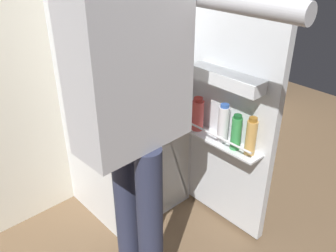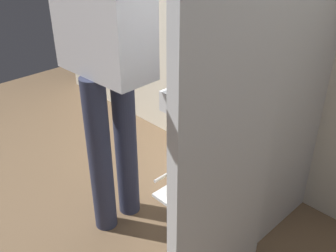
{
  "view_description": "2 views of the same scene",
  "coord_description": "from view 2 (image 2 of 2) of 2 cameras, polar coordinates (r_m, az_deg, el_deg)",
  "views": [
    {
      "loc": [
        -1.17,
        -1.13,
        1.69
      ],
      "look_at": [
        -0.12,
        0.01,
        0.83
      ],
      "focal_mm": 39.0,
      "sensor_mm": 36.0,
      "label": 1
    },
    {
      "loc": [
        1.03,
        -1.03,
        1.55
      ],
      "look_at": [
        -0.03,
        -0.0,
        0.71
      ],
      "focal_mm": 41.46,
      "sensor_mm": 36.0,
      "label": 2
    }
  ],
  "objects": [
    {
      "name": "ground_plane",
      "position": [
        2.13,
        0.62,
        -17.31
      ],
      "size": [
        5.49,
        5.49,
        0.0
      ],
      "primitive_type": "plane",
      "color": "brown"
    },
    {
      "name": "person",
      "position": [
        1.77,
        -9.29,
        13.58
      ],
      "size": [
        0.6,
        0.8,
        1.76
      ],
      "color": "#2D334C",
      "rests_on": "ground_plane"
    },
    {
      "name": "refrigerator",
      "position": [
        1.93,
        11.64,
        8.61
      ],
      "size": [
        0.64,
        1.13,
        1.76
      ],
      "color": "silver",
      "rests_on": "ground_plane"
    }
  ]
}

